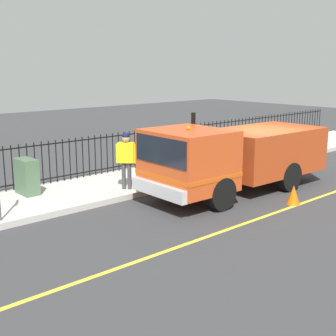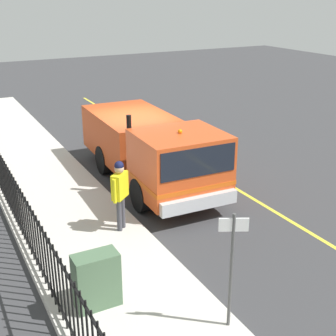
# 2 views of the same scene
# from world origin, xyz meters

# --- Properties ---
(ground_plane) EXTENTS (58.91, 58.91, 0.00)m
(ground_plane) POSITION_xyz_m (0.00, 0.00, 0.00)
(ground_plane) COLOR #38383A
(ground_plane) RESTS_ON ground
(sidewalk_slab) EXTENTS (3.00, 26.78, 0.18)m
(sidewalk_slab) POSITION_xyz_m (3.13, 0.00, 0.09)
(sidewalk_slab) COLOR beige
(sidewalk_slab) RESTS_ON ground
(lane_marking) EXTENTS (0.12, 24.10, 0.01)m
(lane_marking) POSITION_xyz_m (-2.12, 0.00, 0.00)
(lane_marking) COLOR yellow
(lane_marking) RESTS_ON ground
(work_truck) EXTENTS (2.56, 6.77, 2.56)m
(work_truck) POSITION_xyz_m (0.06, 1.54, 1.28)
(work_truck) COLOR #D84C1E
(work_truck) RESTS_ON ground
(worker_standing) EXTENTS (0.54, 0.51, 1.81)m
(worker_standing) POSITION_xyz_m (2.18, 4.04, 1.29)
(worker_standing) COLOR yellow
(worker_standing) RESTS_ON sidewalk_slab
(utility_cabinet) EXTENTS (0.85, 0.45, 1.09)m
(utility_cabinet) POSITION_xyz_m (3.75, 6.65, 0.72)
(utility_cabinet) COLOR #4C6B4C
(utility_cabinet) RESTS_ON sidewalk_slab
(traffic_cone) EXTENTS (0.40, 0.40, 0.57)m
(traffic_cone) POSITION_xyz_m (-1.98, 1.02, 0.29)
(traffic_cone) COLOR orange
(traffic_cone) RESTS_ON ground
(street_sign) EXTENTS (0.46, 0.25, 2.21)m
(street_sign) POSITION_xyz_m (1.87, 8.28, 1.57)
(street_sign) COLOR #4C4C4C
(street_sign) RESTS_ON sidewalk_slab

